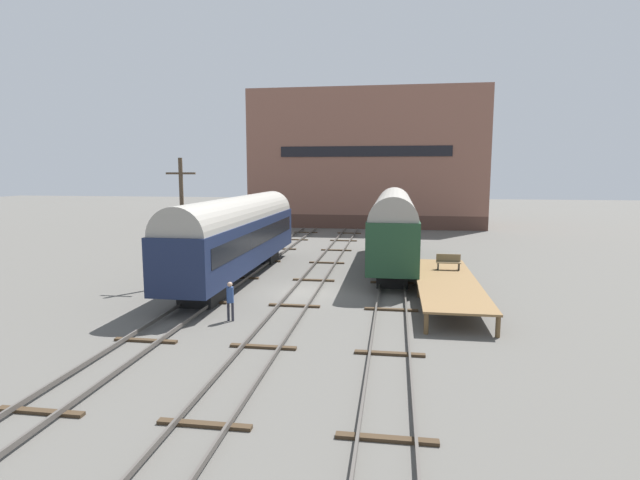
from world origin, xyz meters
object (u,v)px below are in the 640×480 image
(train_car_navy, at_px, (238,232))
(person_worker, at_px, (230,297))
(train_car_green, at_px, (393,224))
(bench, at_px, (448,261))
(utility_pole, at_px, (182,219))

(train_car_navy, relative_size, person_worker, 10.25)
(train_car_green, bearing_deg, train_car_navy, -151.51)
(bench, bearing_deg, utility_pole, -173.36)
(train_car_green, distance_m, person_worker, 15.92)
(train_car_navy, height_order, person_worker, train_car_navy)
(train_car_green, height_order, person_worker, train_car_green)
(utility_pole, bearing_deg, person_worker, -52.76)
(train_car_green, xyz_separation_m, person_worker, (-7.19, -14.06, -1.98))
(train_car_green, distance_m, utility_pole, 14.36)
(bench, relative_size, person_worker, 0.77)
(train_car_green, xyz_separation_m, bench, (3.26, -5.42, -1.60))
(train_car_green, relative_size, utility_pole, 2.27)
(train_car_green, xyz_separation_m, train_car_navy, (-9.63, -5.23, -0.12))
(train_car_green, height_order, bench, train_car_green)
(person_worker, bearing_deg, train_car_green, 62.92)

